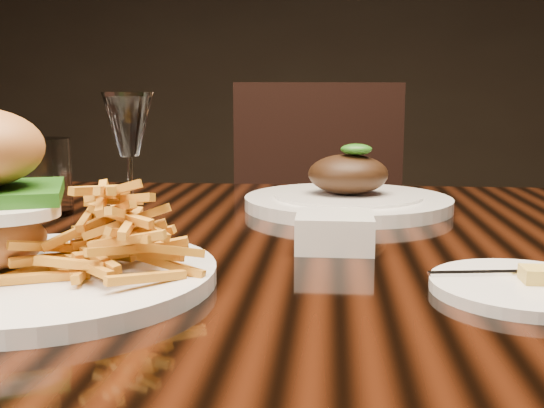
# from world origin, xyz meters

# --- Properties ---
(dining_table) EXTENTS (1.60, 0.90, 0.75)m
(dining_table) POSITION_xyz_m (0.00, 0.00, 0.67)
(dining_table) COLOR black
(dining_table) RESTS_ON ground
(burger_plate) EXTENTS (0.30, 0.30, 0.20)m
(burger_plate) POSITION_xyz_m (-0.19, -0.22, 0.80)
(burger_plate) COLOR silver
(burger_plate) RESTS_ON dining_table
(side_saucer) EXTENTS (0.16, 0.16, 0.02)m
(side_saucer) POSITION_xyz_m (0.23, -0.20, 0.76)
(side_saucer) COLOR silver
(side_saucer) RESTS_ON dining_table
(ramekin) EXTENTS (0.11, 0.11, 0.04)m
(ramekin) POSITION_xyz_m (0.07, -0.05, 0.77)
(ramekin) COLOR silver
(ramekin) RESTS_ON dining_table
(wine_glass) EXTENTS (0.06, 0.06, 0.17)m
(wine_glass) POSITION_xyz_m (-0.18, 0.03, 0.87)
(wine_glass) COLOR white
(wine_glass) RESTS_ON dining_table
(water_tumbler) EXTENTS (0.08, 0.08, 0.11)m
(water_tumbler) POSITION_xyz_m (-0.33, 0.11, 0.80)
(water_tumbler) COLOR white
(water_tumbler) RESTS_ON dining_table
(far_dish) EXTENTS (0.30, 0.30, 0.10)m
(far_dish) POSITION_xyz_m (0.09, 0.20, 0.77)
(far_dish) COLOR silver
(far_dish) RESTS_ON dining_table
(chair_far) EXTENTS (0.52, 0.53, 0.95)m
(chair_far) POSITION_xyz_m (0.05, 0.89, 0.54)
(chair_far) COLOR black
(chair_far) RESTS_ON ground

